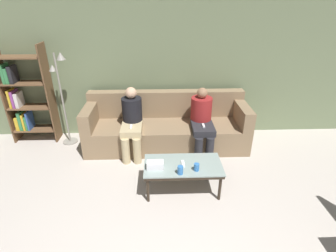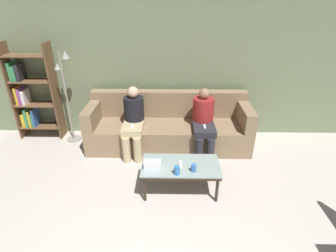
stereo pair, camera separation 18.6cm
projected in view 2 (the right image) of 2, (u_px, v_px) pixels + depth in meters
name	position (u px, v px, depth m)	size (l,w,h in m)	color
wall_back	(169.00, 66.00, 4.67)	(12.00, 0.06, 2.60)	#707F5B
couch	(169.00, 127.00, 4.66)	(2.78, 0.86, 0.92)	#897051
coffee_table	(181.00, 167.00, 3.50)	(1.04, 0.54, 0.42)	#8C9E99
cup_near_left	(194.00, 168.00, 3.33)	(0.07, 0.07, 0.10)	#3372BF
cup_near_right	(177.00, 170.00, 3.28)	(0.07, 0.07, 0.11)	#3372BF
tissue_box	(152.00, 164.00, 3.40)	(0.22, 0.12, 0.13)	white
game_remote	(181.00, 164.00, 3.48)	(0.04, 0.15, 0.02)	white
bookshelf	(30.00, 95.00, 4.72)	(0.78, 0.32, 1.75)	brown
standing_lamp	(66.00, 88.00, 4.50)	(0.31, 0.26, 1.64)	gray
seated_person_left_end	(133.00, 119.00, 4.34)	(0.33, 0.70, 1.12)	tan
seated_person_mid_left	(204.00, 120.00, 4.33)	(0.35, 0.73, 1.10)	#28282D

